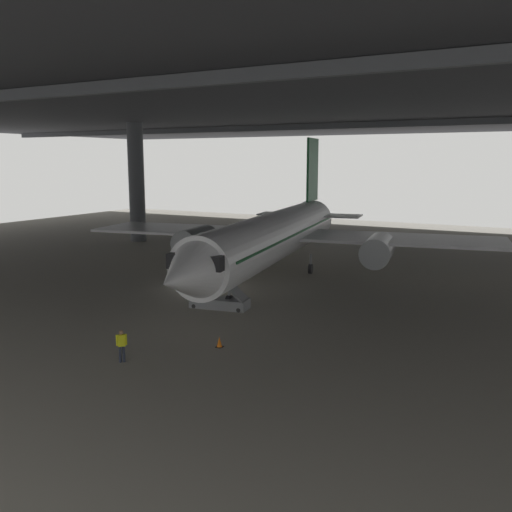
% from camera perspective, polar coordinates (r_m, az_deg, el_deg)
% --- Properties ---
extents(ground_plane, '(110.00, 110.00, 0.00)m').
position_cam_1_polar(ground_plane, '(44.55, -5.27, -3.31)').
color(ground_plane, gray).
extents(hangar_structure, '(121.00, 99.00, 15.86)m').
position_cam_1_polar(hangar_structure, '(55.59, 2.60, 15.12)').
color(hangar_structure, '#4C4F54').
rests_on(hangar_structure, ground_plane).
extents(airplane_main, '(39.18, 40.12, 12.43)m').
position_cam_1_polar(airplane_main, '(48.01, 1.97, 2.08)').
color(airplane_main, white).
rests_on(airplane_main, ground_plane).
extents(boarding_stairs, '(4.57, 2.17, 4.86)m').
position_cam_1_polar(boarding_stairs, '(38.50, -3.84, -4.25)').
color(boarding_stairs, slate).
rests_on(boarding_stairs, ground_plane).
extents(crew_worker_near_nose, '(0.41, 0.42, 1.68)m').
position_cam_1_polar(crew_worker_near_nose, '(29.07, -13.66, -8.78)').
color(crew_worker_near_nose, '#232838').
rests_on(crew_worker_near_nose, ground_plane).
extents(crew_worker_by_stairs, '(0.45, 0.40, 1.74)m').
position_cam_1_polar(crew_worker_by_stairs, '(41.54, -4.13, -2.85)').
color(crew_worker_by_stairs, '#232838').
rests_on(crew_worker_by_stairs, ground_plane).
extents(traffic_cone_orange, '(0.36, 0.36, 0.60)m').
position_cam_1_polar(traffic_cone_orange, '(30.68, -3.79, -8.83)').
color(traffic_cone_orange, black).
rests_on(traffic_cone_orange, ground_plane).
extents(baggage_tug, '(2.12, 2.51, 0.90)m').
position_cam_1_polar(baggage_tug, '(60.58, -0.81, 0.74)').
color(baggage_tug, yellow).
rests_on(baggage_tug, ground_plane).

